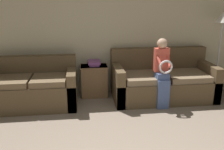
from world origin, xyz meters
The scene contains 7 objects.
wall_back centered at (0.00, 3.04, 1.27)m, with size 6.98×0.06×2.55m.
couch_main centered at (1.16, 2.52, 0.34)m, with size 2.01×0.98×0.97m.
couch_side centered at (-1.37, 2.44, 0.33)m, with size 1.62×0.88×0.89m.
child_left_seated centered at (1.01, 2.11, 0.71)m, with size 0.26×0.38×1.27m.
side_shelf centered at (-0.21, 2.79, 0.33)m, with size 0.55×0.39×0.64m.
book_stack centered at (-0.20, 2.80, 0.70)m, with size 0.24×0.31×0.10m.
floor_lamp centered at (2.41, 2.68, 1.45)m, with size 0.33×0.33×1.70m.
Camera 1 is at (-0.45, -2.12, 1.93)m, focal length 40.00 mm.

